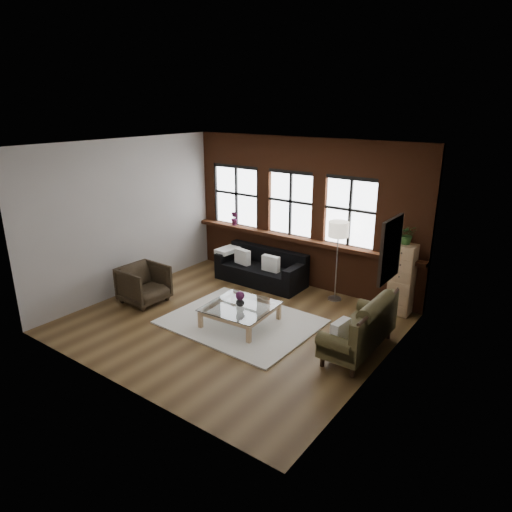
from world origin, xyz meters
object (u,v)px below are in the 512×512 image
Objects in this scene: armchair at (144,284)px; floor_lamp at (337,258)px; coffee_table at (240,315)px; vintage_settee at (359,326)px; drawer_chest at (403,279)px; vase at (240,302)px; dark_sofa at (261,267)px.

floor_lamp is at bearing -51.26° from armchair.
coffee_table is at bearing -113.49° from floor_lamp.
drawer_chest is (0.04, 1.86, 0.24)m from vintage_settee.
vintage_settee is at bearing 9.84° from vase.
vintage_settee reaches higher than dark_sofa.
dark_sofa is 12.32× the size of vase.
vase is (-2.13, -0.37, 0.00)m from vintage_settee.
armchair is 0.61× the size of drawer_chest.
drawer_chest reaches higher than vase.
dark_sofa is at bearing -29.21° from armchair.
floor_lamp reaches higher than vase.
drawer_chest is (3.06, 0.35, 0.32)m from dark_sofa.
dark_sofa is at bearing -173.50° from drawer_chest.
floor_lamp is at bearing 126.82° from vintage_settee.
drawer_chest is at bearing 8.88° from floor_lamp.
coffee_table is at bearing -134.16° from drawer_chest.
drawer_chest is 0.77× the size of floor_lamp.
drawer_chest reaches higher than coffee_table.
coffee_table is 3.15m from drawer_chest.
drawer_chest reaches higher than dark_sofa.
armchair is 3.92m from floor_lamp.
armchair is at bearing -170.83° from vase.
armchair is at bearing -170.83° from coffee_table.
vase is (0.89, -1.88, 0.09)m from dark_sofa.
armchair is at bearing -120.10° from dark_sofa.
drawer_chest is (2.17, 2.23, 0.51)m from coffee_table.
dark_sofa is 1.13× the size of floor_lamp.
armchair is 2.22m from coffee_table.
vintage_settee reaches higher than coffee_table.
dark_sofa is 2.59m from armchair.
dark_sofa reaches higher than coffee_table.
vase is 0.12× the size of drawer_chest.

